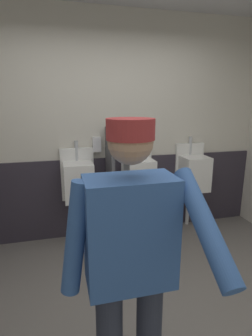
% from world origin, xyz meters
% --- Properties ---
extents(ground_plane, '(4.67, 3.95, 0.04)m').
position_xyz_m(ground_plane, '(0.00, 0.00, -0.02)').
color(ground_plane, slate).
extents(wall_back, '(4.67, 0.12, 2.73)m').
position_xyz_m(wall_back, '(0.00, 1.74, 1.37)').
color(wall_back, beige).
rests_on(wall_back, ground_plane).
extents(wainscot_band_back, '(4.07, 0.03, 1.01)m').
position_xyz_m(wainscot_band_back, '(0.00, 1.66, 0.50)').
color(wainscot_band_back, '#2D2833').
rests_on(wainscot_band_back, ground_plane).
extents(urinal_left, '(0.40, 0.34, 1.24)m').
position_xyz_m(urinal_left, '(-0.37, 1.52, 0.78)').
color(urinal_left, white).
rests_on(urinal_left, ground_plane).
extents(urinal_middle, '(0.40, 0.34, 1.24)m').
position_xyz_m(urinal_middle, '(0.38, 1.52, 0.78)').
color(urinal_middle, white).
rests_on(urinal_middle, ground_plane).
extents(urinal_right, '(0.40, 0.34, 1.24)m').
position_xyz_m(urinal_right, '(1.13, 1.52, 0.78)').
color(urinal_right, white).
rests_on(urinal_right, ground_plane).
extents(privacy_divider_panel, '(0.04, 0.40, 0.90)m').
position_xyz_m(privacy_divider_panel, '(0.00, 1.45, 0.95)').
color(privacy_divider_panel, '#4C4C51').
extents(person, '(0.65, 0.60, 1.63)m').
position_xyz_m(person, '(-0.27, -0.44, 0.95)').
color(person, '#2D3342').
rests_on(person, ground_plane).
extents(soap_dispenser, '(0.10, 0.07, 0.18)m').
position_xyz_m(soap_dispenser, '(-0.13, 1.64, 1.19)').
color(soap_dispenser, silver).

